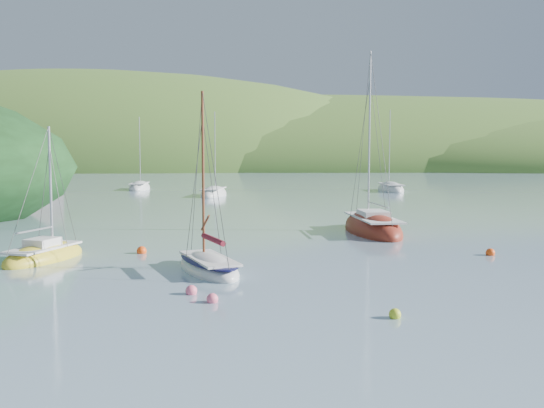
{
  "coord_description": "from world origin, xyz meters",
  "views": [
    {
      "loc": [
        -0.95,
        -22.26,
        5.34
      ],
      "look_at": [
        -1.06,
        8.0,
        2.6
      ],
      "focal_mm": 40.0,
      "sensor_mm": 36.0,
      "label": 1
    }
  ],
  "objects_px": {
    "sloop_red": "(372,229)",
    "distant_sloop_c": "(140,188)",
    "distant_sloop_b": "(391,190)",
    "distant_sloop_a": "(214,194)",
    "sailboat_yellow": "(44,256)",
    "daysailer_white": "(209,267)"
  },
  "relations": [
    {
      "from": "distant_sloop_a",
      "to": "distant_sloop_c",
      "type": "relative_size",
      "value": 1.0
    },
    {
      "from": "daysailer_white",
      "to": "distant_sloop_a",
      "type": "height_order",
      "value": "distant_sloop_a"
    },
    {
      "from": "distant_sloop_c",
      "to": "sailboat_yellow",
      "type": "bearing_deg",
      "value": -86.57
    },
    {
      "from": "sloop_red",
      "to": "sailboat_yellow",
      "type": "distance_m",
      "value": 19.99
    },
    {
      "from": "sailboat_yellow",
      "to": "sloop_red",
      "type": "bearing_deg",
      "value": 46.15
    },
    {
      "from": "sloop_red",
      "to": "distant_sloop_b",
      "type": "bearing_deg",
      "value": 70.76
    },
    {
      "from": "distant_sloop_b",
      "to": "distant_sloop_c",
      "type": "xyz_separation_m",
      "value": [
        -32.94,
        3.11,
        -0.01
      ]
    },
    {
      "from": "sloop_red",
      "to": "sailboat_yellow",
      "type": "height_order",
      "value": "sloop_red"
    },
    {
      "from": "distant_sloop_a",
      "to": "sloop_red",
      "type": "bearing_deg",
      "value": -60.25
    },
    {
      "from": "sailboat_yellow",
      "to": "distant_sloop_c",
      "type": "height_order",
      "value": "distant_sloop_c"
    },
    {
      "from": "sloop_red",
      "to": "distant_sloop_a",
      "type": "xyz_separation_m",
      "value": [
        -13.29,
        30.77,
        -0.05
      ]
    },
    {
      "from": "daysailer_white",
      "to": "distant_sloop_c",
      "type": "bearing_deg",
      "value": 81.28
    },
    {
      "from": "distant_sloop_a",
      "to": "distant_sloop_c",
      "type": "xyz_separation_m",
      "value": [
        -11.04,
        11.21,
        0.0
      ]
    },
    {
      "from": "distant_sloop_b",
      "to": "sloop_red",
      "type": "bearing_deg",
      "value": -105.44
    },
    {
      "from": "daysailer_white",
      "to": "distant_sloop_a",
      "type": "distance_m",
      "value": 43.38
    },
    {
      "from": "daysailer_white",
      "to": "sailboat_yellow",
      "type": "distance_m",
      "value": 8.69
    },
    {
      "from": "sailboat_yellow",
      "to": "distant_sloop_c",
      "type": "bearing_deg",
      "value": 114.59
    },
    {
      "from": "sloop_red",
      "to": "distant_sloop_a",
      "type": "height_order",
      "value": "sloop_red"
    },
    {
      "from": "daysailer_white",
      "to": "distant_sloop_c",
      "type": "distance_m",
      "value": 56.46
    },
    {
      "from": "distant_sloop_a",
      "to": "distant_sloop_b",
      "type": "bearing_deg",
      "value": 26.68
    },
    {
      "from": "distant_sloop_b",
      "to": "distant_sloop_c",
      "type": "height_order",
      "value": "distant_sloop_b"
    },
    {
      "from": "sloop_red",
      "to": "distant_sloop_c",
      "type": "distance_m",
      "value": 48.52
    }
  ]
}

